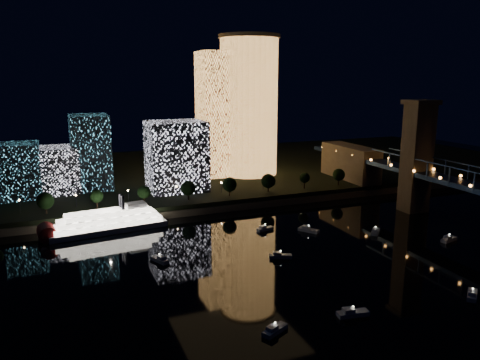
% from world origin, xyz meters
% --- Properties ---
extents(ground, '(520.00, 520.00, 0.00)m').
position_xyz_m(ground, '(0.00, 0.00, 0.00)').
color(ground, black).
rests_on(ground, ground).
extents(far_bank, '(420.00, 160.00, 5.00)m').
position_xyz_m(far_bank, '(0.00, 160.00, 2.50)').
color(far_bank, black).
rests_on(far_bank, ground).
extents(seawall, '(420.00, 6.00, 3.00)m').
position_xyz_m(seawall, '(0.00, 82.00, 1.50)').
color(seawall, '#6B5E4C').
rests_on(seawall, ground).
extents(tower_cylindrical, '(34.00, 34.00, 77.24)m').
position_xyz_m(tower_cylindrical, '(18.50, 132.90, 43.74)').
color(tower_cylindrical, '#FFAA51').
rests_on(tower_cylindrical, far_bank).
extents(tower_rectangular, '(21.49, 21.49, 68.36)m').
position_xyz_m(tower_rectangular, '(1.83, 136.20, 39.18)').
color(tower_rectangular, '#FFAA51').
rests_on(tower_rectangular, far_bank).
extents(midrise_blocks, '(93.59, 42.90, 36.63)m').
position_xyz_m(midrise_blocks, '(-61.75, 119.81, 20.60)').
color(midrise_blocks, white).
rests_on(midrise_blocks, far_bank).
extents(riverboat, '(49.50, 15.81, 14.66)m').
position_xyz_m(riverboat, '(-69.46, 71.16, 3.76)').
color(riverboat, silver).
rests_on(riverboat, ground).
extents(motorboats, '(111.01, 78.79, 2.78)m').
position_xyz_m(motorboats, '(-0.06, 10.95, 0.81)').
color(motorboats, silver).
rests_on(motorboats, ground).
extents(esplanade_trees, '(165.98, 6.97, 8.99)m').
position_xyz_m(esplanade_trees, '(-28.81, 88.00, 10.47)').
color(esplanade_trees, black).
rests_on(esplanade_trees, far_bank).
extents(street_lamps, '(132.70, 0.70, 5.65)m').
position_xyz_m(street_lamps, '(-34.00, 94.00, 9.02)').
color(street_lamps, black).
rests_on(street_lamps, far_bank).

